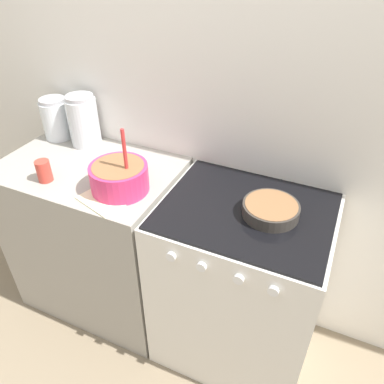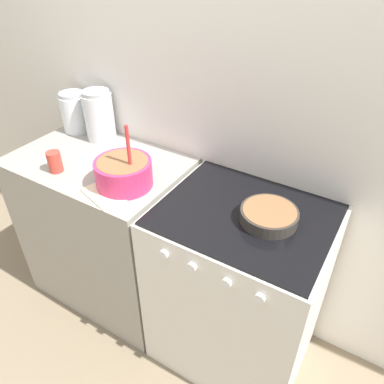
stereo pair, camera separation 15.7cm
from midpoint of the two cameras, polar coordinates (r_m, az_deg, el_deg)
name	(u,v)px [view 2 (the right image)]	position (r m, az deg, el deg)	size (l,w,h in m)	color
ground_plane	(144,353)	(2.23, -5.09, -23.41)	(12.00, 12.00, 0.00)	gray
wall_back	(205,108)	(1.82, 4.57, 12.61)	(4.76, 0.05, 2.40)	white
countertop_cabinet	(109,230)	(2.20, -10.56, -5.80)	(0.88, 0.59, 0.94)	#9E998E
stove	(237,289)	(1.89, 9.39, -14.50)	(0.73, 0.61, 0.94)	white
mixing_bowl	(124,171)	(1.68, -7.77, 3.03)	(0.26, 0.26, 0.31)	#E0336B
baking_pan	(269,215)	(1.53, 14.57, -3.56)	(0.23, 0.23, 0.05)	#38332D
storage_jar_left	(75,115)	(2.23, -15.44, 11.25)	(0.15, 0.15, 0.22)	silver
storage_jar_middle	(99,119)	(2.09, -11.82, 10.84)	(0.16, 0.16, 0.27)	silver
tin_can	(55,162)	(1.87, -17.96, 4.34)	(0.07, 0.07, 0.10)	#CC3F33
recipe_page	(113,191)	(1.68, -9.43, 0.12)	(0.26, 0.26, 0.01)	beige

